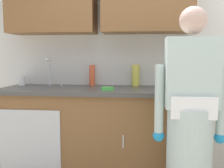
{
  "coord_description": "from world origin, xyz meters",
  "views": [
    {
      "loc": [
        -0.13,
        -1.9,
        1.26
      ],
      "look_at": [
        -0.38,
        0.55,
        1.0
      ],
      "focal_mm": 41.94,
      "sensor_mm": 36.0,
      "label": 1
    }
  ],
  "objects_px": {
    "bottle_soap": "(136,75)",
    "bottle_water_short": "(92,75)",
    "sponge": "(108,89)",
    "person_at_sink": "(190,132)",
    "cup_by_sink": "(22,81)",
    "bottle_water_tall": "(170,76)",
    "sink": "(49,89)",
    "knife_on_counter": "(187,90)"
  },
  "relations": [
    {
      "from": "knife_on_counter",
      "to": "sponge",
      "type": "bearing_deg",
      "value": 15.59
    },
    {
      "from": "bottle_water_short",
      "to": "knife_on_counter",
      "type": "height_order",
      "value": "bottle_water_short"
    },
    {
      "from": "bottle_water_short",
      "to": "person_at_sink",
      "type": "bearing_deg",
      "value": -42.93
    },
    {
      "from": "bottle_soap",
      "to": "bottle_water_short",
      "type": "bearing_deg",
      "value": -177.63
    },
    {
      "from": "person_at_sink",
      "to": "sponge",
      "type": "relative_size",
      "value": 14.73
    },
    {
      "from": "bottle_soap",
      "to": "bottle_water_tall",
      "type": "distance_m",
      "value": 0.36
    },
    {
      "from": "bottle_water_tall",
      "to": "sponge",
      "type": "relative_size",
      "value": 2.06
    },
    {
      "from": "sink",
      "to": "knife_on_counter",
      "type": "height_order",
      "value": "sink"
    },
    {
      "from": "sponge",
      "to": "person_at_sink",
      "type": "bearing_deg",
      "value": -34.99
    },
    {
      "from": "sink",
      "to": "sponge",
      "type": "height_order",
      "value": "sink"
    },
    {
      "from": "sink",
      "to": "bottle_soap",
      "type": "relative_size",
      "value": 2.17
    },
    {
      "from": "bottle_soap",
      "to": "bottle_water_short",
      "type": "xyz_separation_m",
      "value": [
        -0.47,
        -0.02,
        -0.0
      ]
    },
    {
      "from": "person_at_sink",
      "to": "bottle_soap",
      "type": "xyz_separation_m",
      "value": [
        -0.42,
        0.85,
        0.36
      ]
    },
    {
      "from": "bottle_water_tall",
      "to": "knife_on_counter",
      "type": "relative_size",
      "value": 0.94
    },
    {
      "from": "bottle_water_tall",
      "to": "sponge",
      "type": "bearing_deg",
      "value": -149.99
    },
    {
      "from": "sink",
      "to": "sponge",
      "type": "distance_m",
      "value": 0.65
    },
    {
      "from": "sponge",
      "to": "sink",
      "type": "bearing_deg",
      "value": 166.25
    },
    {
      "from": "cup_by_sink",
      "to": "bottle_soap",
      "type": "bearing_deg",
      "value": 2.78
    },
    {
      "from": "person_at_sink",
      "to": "bottle_soap",
      "type": "relative_size",
      "value": 7.04
    },
    {
      "from": "bottle_soap",
      "to": "knife_on_counter",
      "type": "bearing_deg",
      "value": -33.89
    },
    {
      "from": "person_at_sink",
      "to": "cup_by_sink",
      "type": "relative_size",
      "value": 15.66
    },
    {
      "from": "knife_on_counter",
      "to": "sponge",
      "type": "relative_size",
      "value": 2.18
    },
    {
      "from": "person_at_sink",
      "to": "bottle_water_tall",
      "type": "xyz_separation_m",
      "value": [
        -0.06,
        0.83,
        0.36
      ]
    },
    {
      "from": "bottle_water_tall",
      "to": "sink",
      "type": "bearing_deg",
      "value": -170.81
    },
    {
      "from": "bottle_water_short",
      "to": "cup_by_sink",
      "type": "relative_size",
      "value": 2.19
    },
    {
      "from": "sink",
      "to": "person_at_sink",
      "type": "distance_m",
      "value": 1.48
    },
    {
      "from": "bottle_soap",
      "to": "sink",
      "type": "bearing_deg",
      "value": -165.98
    },
    {
      "from": "bottle_soap",
      "to": "knife_on_counter",
      "type": "height_order",
      "value": "bottle_soap"
    },
    {
      "from": "sink",
      "to": "bottle_soap",
      "type": "bearing_deg",
      "value": 14.02
    },
    {
      "from": "bottle_soap",
      "to": "bottle_water_short",
      "type": "height_order",
      "value": "bottle_soap"
    },
    {
      "from": "knife_on_counter",
      "to": "cup_by_sink",
      "type": "bearing_deg",
      "value": 3.27
    },
    {
      "from": "sink",
      "to": "bottle_water_tall",
      "type": "distance_m",
      "value": 1.28
    },
    {
      "from": "person_at_sink",
      "to": "bottle_water_short",
      "type": "distance_m",
      "value": 1.28
    },
    {
      "from": "person_at_sink",
      "to": "knife_on_counter",
      "type": "height_order",
      "value": "person_at_sink"
    },
    {
      "from": "bottle_water_tall",
      "to": "cup_by_sink",
      "type": "height_order",
      "value": "bottle_water_tall"
    },
    {
      "from": "sponge",
      "to": "cup_by_sink",
      "type": "bearing_deg",
      "value": 162.53
    },
    {
      "from": "bottle_water_short",
      "to": "cup_by_sink",
      "type": "distance_m",
      "value": 0.79
    },
    {
      "from": "sink",
      "to": "bottle_water_tall",
      "type": "relative_size",
      "value": 2.21
    },
    {
      "from": "bottle_water_tall",
      "to": "sponge",
      "type": "height_order",
      "value": "bottle_water_tall"
    },
    {
      "from": "bottle_water_tall",
      "to": "bottle_water_short",
      "type": "distance_m",
      "value": 0.84
    },
    {
      "from": "cup_by_sink",
      "to": "sponge",
      "type": "distance_m",
      "value": 1.05
    },
    {
      "from": "bottle_soap",
      "to": "cup_by_sink",
      "type": "height_order",
      "value": "bottle_soap"
    }
  ]
}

